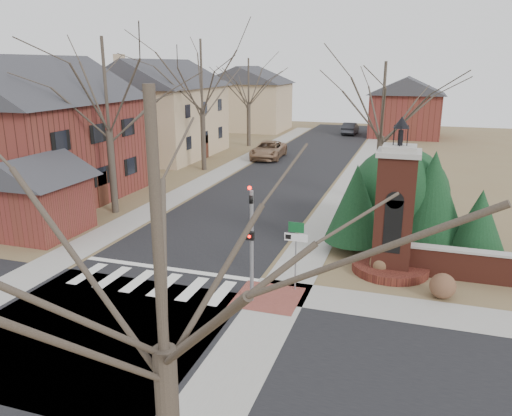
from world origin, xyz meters
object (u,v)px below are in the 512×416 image
at_px(pickup_truck, 268,150).
at_px(brick_gate_monument, 394,222).
at_px(traffic_signal_pole, 251,235).
at_px(distant_car, 350,128).
at_px(sign_post, 296,242).

bearing_deg(pickup_truck, brick_gate_monument, -65.30).
relative_size(traffic_signal_pole, distant_car, 1.00).
bearing_deg(pickup_truck, distant_car, 72.14).
xyz_separation_m(traffic_signal_pole, brick_gate_monument, (4.70, 4.42, -0.42)).
bearing_deg(brick_gate_monument, sign_post, -138.58).
xyz_separation_m(brick_gate_monument, distant_car, (-7.40, 42.48, -1.43)).
distance_m(sign_post, pickup_truck, 28.10).
bearing_deg(distant_car, traffic_signal_pole, 94.95).
bearing_deg(sign_post, brick_gate_monument, 41.42).
xyz_separation_m(sign_post, distant_car, (-3.99, 45.49, -1.21)).
bearing_deg(brick_gate_monument, distant_car, 99.88).
bearing_deg(distant_car, pickup_truck, 76.83).
relative_size(traffic_signal_pole, pickup_truck, 0.80).
bearing_deg(traffic_signal_pole, brick_gate_monument, 43.24).
bearing_deg(traffic_signal_pole, pickup_truck, 105.37).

